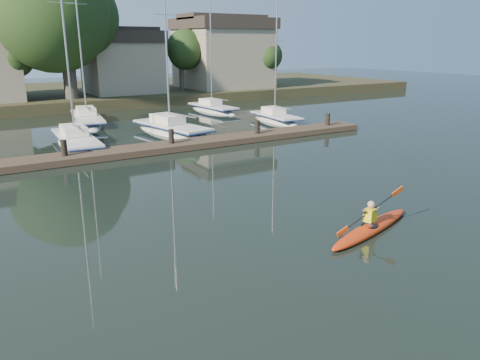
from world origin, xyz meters
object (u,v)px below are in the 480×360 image
sailboat_2 (77,148)px  sailboat_6 (88,125)px  sailboat_7 (213,113)px  dock (122,152)px  kayak (371,226)px  sailboat_4 (276,124)px  sailboat_3 (172,136)px

sailboat_2 → sailboat_6: 8.81m
sailboat_6 → sailboat_7: sailboat_6 is taller
dock → sailboat_6: bearing=84.3°
kayak → dock: size_ratio=0.14×
sailboat_4 → sailboat_2: bearing=-172.1°
dock → sailboat_3: bearing=43.1°
sailboat_4 → sailboat_7: bearing=105.5°
sailboat_2 → sailboat_4: bearing=6.6°
sailboat_3 → dock: bearing=-147.4°
sailboat_4 → sailboat_7: size_ratio=0.93×
kayak → sailboat_6: sailboat_6 is taller
kayak → sailboat_7: size_ratio=0.41×
sailboat_4 → dock: bearing=-156.0°
kayak → sailboat_3: (1.38, 19.67, -0.39)m
sailboat_2 → sailboat_6: sailboat_6 is taller
sailboat_6 → dock: bearing=-87.5°
dock → sailboat_2: bearing=110.4°
sailboat_3 → kayak: bearing=-104.5°
kayak → sailboat_2: sailboat_2 is taller
sailboat_2 → sailboat_3: 6.60m
kayak → sailboat_6: 27.52m
dock → sailboat_7: bearing=45.5°
sailboat_3 → sailboat_6: sailboat_6 is taller
sailboat_2 → sailboat_7: size_ratio=1.21×
sailboat_3 → sailboat_2: bearing=175.1°
sailboat_2 → sailboat_7: 16.63m
kayak → sailboat_4: 22.70m
kayak → sailboat_2: (-5.18, 19.03, -0.36)m
dock → sailboat_2: (-1.52, 4.08, -0.38)m
kayak → dock: bearing=88.0°
sailboat_2 → kayak: bearing=-72.1°
sailboat_6 → sailboat_7: bearing=10.0°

